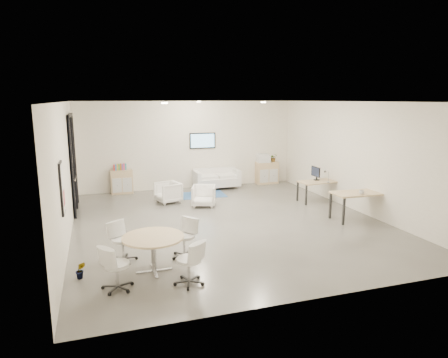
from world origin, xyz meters
TOP-DOWN VIEW (x-y plane):
  - room_shell at (0.00, 0.00)m, footprint 9.60×10.60m
  - glass_door at (-3.95, 2.51)m, footprint 0.09×1.90m
  - artwork at (-3.97, -1.60)m, footprint 0.05×0.54m
  - wall_tv at (0.50, 4.46)m, footprint 0.98×0.06m
  - ceiling_spots at (-0.20, 0.83)m, footprint 3.14×4.14m
  - sideboard_left at (-2.50, 4.28)m, footprint 0.75×0.39m
  - sideboard_right at (3.04, 4.27)m, footprint 0.85×0.41m
  - books at (-2.53, 4.28)m, footprint 0.44×0.14m
  - printer at (2.89, 4.27)m, footprint 0.50×0.43m
  - loveseat at (0.91, 4.08)m, footprint 1.67×0.86m
  - blue_rug at (0.12, 3.18)m, footprint 1.61×1.11m
  - armchair_left at (-1.17, 2.55)m, footprint 0.82×0.85m
  - armchair_right at (-0.20, 1.76)m, footprint 0.88×0.85m
  - desk_rear at (3.48, 1.15)m, footprint 1.37×0.78m
  - desk_front at (3.49, -0.90)m, footprint 1.49×0.78m
  - monitor at (3.44, 1.30)m, footprint 0.20×0.50m
  - round_table at (-2.36, -2.60)m, footprint 1.18×1.18m
  - meeting_chairs at (-2.36, -2.60)m, footprint 2.23×2.23m
  - plant_cabinet at (3.31, 4.28)m, footprint 0.34×0.37m
  - plant_floor at (-3.70, -2.48)m, footprint 0.19×0.33m
  - cup at (3.40, -1.11)m, footprint 0.17×0.15m

SIDE VIEW (x-z plane):
  - blue_rug at x=0.12m, z-range 0.00..0.01m
  - plant_floor at x=-3.70m, z-range 0.00..0.14m
  - loveseat at x=0.91m, z-range 0.03..0.65m
  - armchair_right at x=-0.20m, z-range 0.00..0.72m
  - armchair_left at x=-1.17m, z-range 0.00..0.72m
  - meeting_chairs at x=-2.36m, z-range 0.00..0.82m
  - sideboard_left at x=-2.50m, z-range 0.00..0.84m
  - sideboard_right at x=3.04m, z-range 0.00..0.85m
  - desk_rear at x=3.48m, z-range 0.27..0.95m
  - round_table at x=-2.36m, z-range 0.27..0.99m
  - desk_front at x=3.49m, z-range 0.30..1.07m
  - cup at x=3.40m, z-range 0.76..0.90m
  - monitor at x=3.44m, z-range 0.70..1.14m
  - books at x=-2.53m, z-range 0.84..1.06m
  - plant_cabinet at x=3.31m, z-range 0.85..1.10m
  - printer at x=2.89m, z-range 0.84..1.18m
  - glass_door at x=-3.95m, z-range 0.08..2.93m
  - artwork at x=-3.97m, z-range 1.03..2.07m
  - room_shell at x=0.00m, z-range -0.80..4.00m
  - wall_tv at x=0.50m, z-range 1.46..2.04m
  - ceiling_spots at x=-0.20m, z-range 3.17..3.20m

